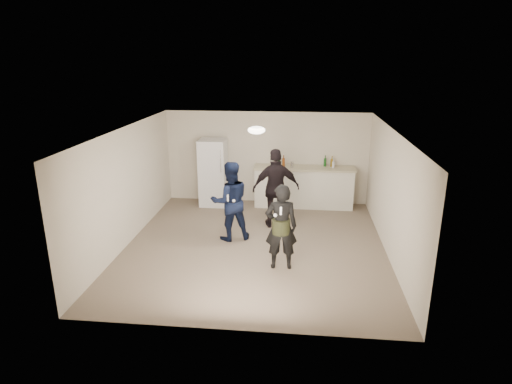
# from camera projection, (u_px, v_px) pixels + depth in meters

# --- Properties ---
(floor) EXTENTS (6.00, 6.00, 0.00)m
(floor) POSITION_uv_depth(u_px,v_px,m) (255.00, 246.00, 9.21)
(floor) COLOR #6B5B4C
(floor) RESTS_ON ground
(ceiling) EXTENTS (6.00, 6.00, 0.00)m
(ceiling) POSITION_uv_depth(u_px,v_px,m) (255.00, 130.00, 8.46)
(ceiling) COLOR silver
(ceiling) RESTS_ON wall_back
(wall_back) EXTENTS (6.00, 0.00, 6.00)m
(wall_back) POSITION_uv_depth(u_px,v_px,m) (266.00, 158.00, 11.68)
(wall_back) COLOR beige
(wall_back) RESTS_ON floor
(wall_front) EXTENTS (6.00, 0.00, 6.00)m
(wall_front) POSITION_uv_depth(u_px,v_px,m) (233.00, 254.00, 5.99)
(wall_front) COLOR beige
(wall_front) RESTS_ON floor
(wall_left) EXTENTS (0.00, 6.00, 6.00)m
(wall_left) POSITION_uv_depth(u_px,v_px,m) (127.00, 186.00, 9.10)
(wall_left) COLOR beige
(wall_left) RESTS_ON floor
(wall_right) EXTENTS (0.00, 6.00, 6.00)m
(wall_right) POSITION_uv_depth(u_px,v_px,m) (391.00, 195.00, 8.57)
(wall_right) COLOR beige
(wall_right) RESTS_ON floor
(counter) EXTENTS (2.60, 0.56, 1.05)m
(counter) POSITION_uv_depth(u_px,v_px,m) (304.00, 188.00, 11.48)
(counter) COLOR silver
(counter) RESTS_ON floor
(counter_top) EXTENTS (2.68, 0.64, 0.04)m
(counter_top) POSITION_uv_depth(u_px,v_px,m) (304.00, 168.00, 11.32)
(counter_top) COLOR #BAB290
(counter_top) RESTS_ON counter
(fridge) EXTENTS (0.70, 0.70, 1.80)m
(fridge) POSITION_uv_depth(u_px,v_px,m) (213.00, 172.00, 11.54)
(fridge) COLOR white
(fridge) RESTS_ON floor
(fridge_handle) EXTENTS (0.02, 0.02, 0.60)m
(fridge_handle) POSITION_uv_depth(u_px,v_px,m) (221.00, 161.00, 11.04)
(fridge_handle) COLOR silver
(fridge_handle) RESTS_ON fridge
(ceiling_dome) EXTENTS (0.36, 0.36, 0.16)m
(ceiling_dome) POSITION_uv_depth(u_px,v_px,m) (256.00, 130.00, 8.75)
(ceiling_dome) COLOR white
(ceiling_dome) RESTS_ON ceiling
(shaker) EXTENTS (0.08, 0.08, 0.17)m
(shaker) POSITION_uv_depth(u_px,v_px,m) (292.00, 165.00, 11.25)
(shaker) COLOR silver
(shaker) RESTS_ON counter_top
(man) EXTENTS (1.04, 0.93, 1.76)m
(man) POSITION_uv_depth(u_px,v_px,m) (230.00, 201.00, 9.31)
(man) COLOR #101E44
(man) RESTS_ON floor
(woman) EXTENTS (0.65, 0.46, 1.67)m
(woman) POSITION_uv_depth(u_px,v_px,m) (281.00, 227.00, 8.03)
(woman) COLOR black
(woman) RESTS_ON floor
(camo_shorts) EXTENTS (0.34, 0.34, 0.28)m
(camo_shorts) POSITION_uv_depth(u_px,v_px,m) (281.00, 226.00, 8.02)
(camo_shorts) COLOR #333C1B
(camo_shorts) RESTS_ON woman
(spectator) EXTENTS (1.18, 0.69, 1.88)m
(spectator) POSITION_uv_depth(u_px,v_px,m) (276.00, 188.00, 10.00)
(spectator) COLOR black
(spectator) RESTS_ON floor
(remote_man) EXTENTS (0.04, 0.04, 0.15)m
(remote_man) POSITION_uv_depth(u_px,v_px,m) (228.00, 198.00, 9.00)
(remote_man) COLOR silver
(remote_man) RESTS_ON man
(nunchuk_man) EXTENTS (0.07, 0.07, 0.07)m
(nunchuk_man) POSITION_uv_depth(u_px,v_px,m) (234.00, 201.00, 9.03)
(nunchuk_man) COLOR white
(nunchuk_man) RESTS_ON man
(remote_woman) EXTENTS (0.04, 0.04, 0.15)m
(remote_woman) POSITION_uv_depth(u_px,v_px,m) (281.00, 211.00, 7.66)
(remote_woman) COLOR white
(remote_woman) RESTS_ON woman
(nunchuk_woman) EXTENTS (0.07, 0.07, 0.07)m
(nunchuk_woman) POSITION_uv_depth(u_px,v_px,m) (275.00, 215.00, 7.73)
(nunchuk_woman) COLOR silver
(nunchuk_woman) RESTS_ON woman
(bottle_cluster) EXTENTS (1.49, 0.30, 0.25)m
(bottle_cluster) POSITION_uv_depth(u_px,v_px,m) (310.00, 163.00, 11.31)
(bottle_cluster) COLOR brown
(bottle_cluster) RESTS_ON counter_top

